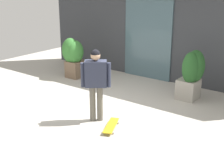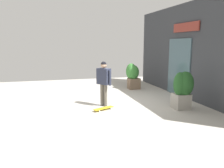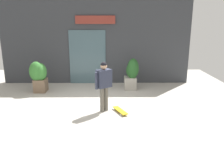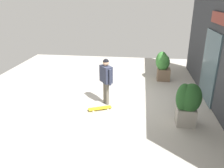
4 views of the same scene
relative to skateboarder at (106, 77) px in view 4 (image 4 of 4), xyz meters
The scene contains 6 objects.
ground_plane 1.21m from the skateboarder, 130.26° to the left, with size 12.00×12.00×0.00m, color #B2ADA3.
building_facade 3.77m from the skateboarder, 97.35° to the left, with size 8.51×0.31×3.83m.
skateboarder is the anchor object (origin of this frame).
skateboard 1.06m from the skateboarder, 14.36° to the right, with size 0.49×0.78×0.08m.
planter_box_left 3.40m from the skateboarder, 142.13° to the left, with size 0.67×0.64×1.26m.
planter_box_right 2.73m from the skateboarder, 65.81° to the left, with size 0.60×0.69×1.31m.
Camera 4 is at (7.47, 0.57, 3.49)m, focal length 36.19 mm.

